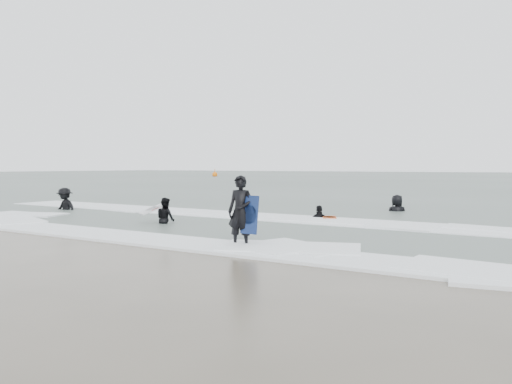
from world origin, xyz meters
The scene contains 10 objects.
ground centered at (0.00, 0.00, 0.00)m, with size 320.00×320.00×0.00m, color brown.
sea centered at (0.00, 80.00, 0.06)m, with size 320.00×320.00×0.00m, color #47544C.
surfer_centre centered at (2.84, -0.20, 0.00)m, with size 0.68×0.44×1.85m, color black.
surfer_wading centered at (-2.14, 2.44, 0.00)m, with size 0.73×0.57×1.51m, color black.
surfer_breaker centered at (-9.74, 3.95, 0.00)m, with size 1.24×0.71×1.92m, color black.
surfer_right_near centered at (1.69, 6.94, 0.00)m, with size 0.99×0.41×1.70m, color black.
surfer_right_far centered at (3.34, 11.47, 0.00)m, with size 0.95×0.62×1.94m, color black.
surf_foam centered at (0.00, 3.70, 0.04)m, with size 30.03×9.06×0.09m.
bodyboards centered at (0.89, 2.96, 0.50)m, with size 6.34×7.61×1.25m.
buoy centered at (-47.72, 65.52, 0.42)m, with size 1.00×1.00×1.65m.
Camera 1 is at (9.89, -10.60, 2.07)m, focal length 35.00 mm.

